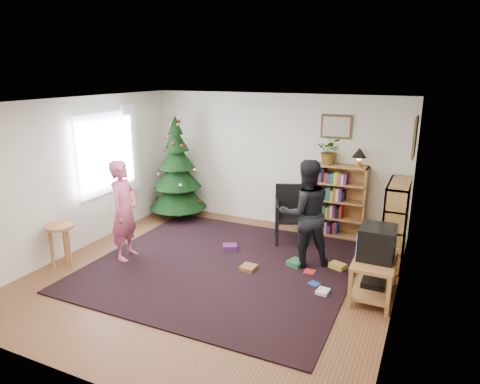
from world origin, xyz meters
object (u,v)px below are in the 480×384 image
at_px(crt_tv, 377,242).
at_px(picture_back, 336,127).
at_px(picture_right, 415,137).
at_px(armchair, 293,211).
at_px(bookshelf_right, 395,223).
at_px(bookshelf_back, 339,200).
at_px(potted_plant, 330,151).
at_px(christmas_tree, 177,176).
at_px(person_by_chair, 305,213).
at_px(stool, 60,235).
at_px(table_lamp, 359,154).
at_px(tv_stand, 374,273).
at_px(person_standing, 124,210).

bearing_deg(crt_tv, picture_back, 116.66).
height_order(picture_right, armchair, picture_right).
relative_size(picture_back, bookshelf_right, 0.42).
distance_m(picture_back, armchair, 1.67).
xyz_separation_m(bookshelf_back, potted_plant, (-0.20, 0.00, 0.88)).
relative_size(christmas_tree, person_by_chair, 1.25).
bearing_deg(stool, potted_plant, 42.99).
height_order(picture_right, christmas_tree, picture_right).
xyz_separation_m(bookshelf_back, table_lamp, (0.30, 0.00, 0.86)).
relative_size(armchair, person_by_chair, 0.60).
bearing_deg(tv_stand, table_lamp, 107.38).
relative_size(christmas_tree, bookshelf_right, 1.59).
bearing_deg(bookshelf_back, tv_stand, -65.13).
bearing_deg(crt_tv, person_standing, -173.86).
distance_m(bookshelf_back, person_standing, 3.71).
relative_size(picture_back, tv_stand, 0.59).
bearing_deg(person_by_chair, potted_plant, -124.53).
distance_m(person_standing, person_by_chair, 2.80).
xyz_separation_m(armchair, person_standing, (-2.17, -1.81, 0.26)).
bearing_deg(bookshelf_right, crt_tv, 174.03).
relative_size(picture_right, tv_stand, 0.64).
distance_m(crt_tv, person_standing, 3.77).
height_order(picture_right, person_by_chair, picture_right).
bearing_deg(person_standing, bookshelf_right, -77.05).
relative_size(person_standing, potted_plant, 3.31).
bearing_deg(person_by_chair, picture_right, 177.24).
xyz_separation_m(armchair, potted_plant, (0.46, 0.58, 1.01)).
bearing_deg(bookshelf_right, armchair, 82.08).
height_order(picture_right, tv_stand, picture_right).
bearing_deg(crt_tv, armchair, 138.24).
xyz_separation_m(christmas_tree, crt_tv, (4.07, -1.61, -0.10)).
xyz_separation_m(picture_right, person_standing, (-4.01, -1.80, -1.15)).
bearing_deg(potted_plant, table_lamp, 0.00).
distance_m(christmas_tree, crt_tv, 4.38).
bearing_deg(christmas_tree, person_by_chair, -19.89).
xyz_separation_m(picture_back, crt_tv, (1.07, -2.13, -1.19)).
bearing_deg(tv_stand, bookshelf_back, 114.87).
bearing_deg(table_lamp, christmas_tree, -173.79).
xyz_separation_m(picture_right, person_by_chair, (-1.38, -0.85, -1.12)).
relative_size(picture_back, christmas_tree, 0.27).
height_order(bookshelf_back, person_by_chair, person_by_chair).
relative_size(bookshelf_right, person_standing, 0.82).
bearing_deg(person_standing, picture_right, -74.98).
bearing_deg(bookshelf_right, picture_right, -30.80).
relative_size(picture_right, crt_tv, 1.24).
relative_size(christmas_tree, bookshelf_back, 1.59).
xyz_separation_m(picture_right, stool, (-4.68, -2.48, -1.42)).
relative_size(picture_right, table_lamp, 1.82).
distance_m(picture_back, bookshelf_back, 1.30).
bearing_deg(christmas_tree, armchair, -4.68).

